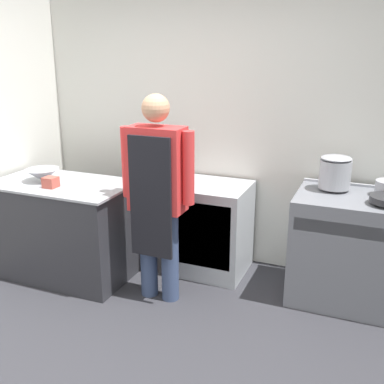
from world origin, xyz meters
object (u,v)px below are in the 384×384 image
at_px(mixing_bowl, 43,175).
at_px(stock_pot, 335,172).
at_px(plastic_tub, 51,182).
at_px(stove, 355,250).
at_px(fridge_unit, 209,228).
at_px(person_cook, 157,189).

distance_m(mixing_bowl, stock_pot, 2.47).
bearing_deg(plastic_tub, stove, 15.08).
xyz_separation_m(fridge_unit, person_cook, (-0.20, -0.62, 0.52)).
distance_m(stove, plastic_tub, 2.54).
relative_size(mixing_bowl, stock_pot, 1.11).
distance_m(plastic_tub, stock_pot, 2.32).
relative_size(stove, mixing_bowl, 3.26).
xyz_separation_m(stove, plastic_tub, (-2.41, -0.65, 0.46)).
height_order(fridge_unit, mixing_bowl, mixing_bowl).
xyz_separation_m(person_cook, mixing_bowl, (-1.14, 0.05, -0.02)).
height_order(person_cook, mixing_bowl, person_cook).
bearing_deg(mixing_bowl, person_cook, -2.28).
bearing_deg(stove, person_cook, -158.99).
distance_m(person_cook, stock_pot, 1.42).
height_order(fridge_unit, plastic_tub, plastic_tub).
xyz_separation_m(person_cook, stock_pot, (1.24, 0.68, 0.10)).
height_order(person_cook, stock_pot, person_cook).
bearing_deg(plastic_tub, mixing_bowl, 145.72).
bearing_deg(mixing_bowl, fridge_unit, 23.22).
relative_size(person_cook, mixing_bowl, 5.61).
relative_size(person_cook, stock_pot, 6.25).
bearing_deg(fridge_unit, stove, -2.80).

